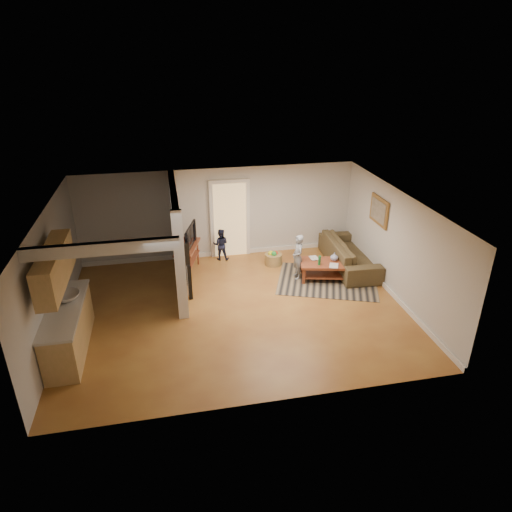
{
  "coord_description": "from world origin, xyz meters",
  "views": [
    {
      "loc": [
        -1.34,
        -8.74,
        5.48
      ],
      "look_at": [
        0.52,
        0.41,
        1.1
      ],
      "focal_mm": 32.0,
      "sensor_mm": 36.0,
      "label": 1
    }
  ],
  "objects_px": {
    "coffee_table": "(325,266)",
    "speaker_left": "(190,282)",
    "sofa": "(348,266)",
    "toddler": "(221,259)",
    "tv_console": "(188,249)",
    "toy_basket": "(273,259)",
    "child": "(297,277)",
    "speaker_right": "(187,265)"
  },
  "relations": [
    {
      "from": "sofa",
      "to": "speaker_right",
      "type": "xyz_separation_m",
      "value": [
        -4.3,
        -0.2,
        0.56
      ]
    },
    {
      "from": "coffee_table",
      "to": "tv_console",
      "type": "height_order",
      "value": "tv_console"
    },
    {
      "from": "sofa",
      "to": "toy_basket",
      "type": "height_order",
      "value": "toy_basket"
    },
    {
      "from": "speaker_right",
      "to": "speaker_left",
      "type": "bearing_deg",
      "value": -112.89
    },
    {
      "from": "speaker_right",
      "to": "child",
      "type": "relative_size",
      "value": 0.95
    },
    {
      "from": "tv_console",
      "to": "child",
      "type": "relative_size",
      "value": 1.11
    },
    {
      "from": "toy_basket",
      "to": "child",
      "type": "height_order",
      "value": "child"
    },
    {
      "from": "tv_console",
      "to": "speaker_right",
      "type": "bearing_deg",
      "value": -79.18
    },
    {
      "from": "toy_basket",
      "to": "child",
      "type": "xyz_separation_m",
      "value": [
        0.42,
        -0.87,
        -0.17
      ]
    },
    {
      "from": "coffee_table",
      "to": "speaker_left",
      "type": "bearing_deg",
      "value": -174.27
    },
    {
      "from": "coffee_table",
      "to": "child",
      "type": "xyz_separation_m",
      "value": [
        -0.66,
        0.2,
        -0.37
      ]
    },
    {
      "from": "coffee_table",
      "to": "speaker_left",
      "type": "xyz_separation_m",
      "value": [
        -3.42,
        -0.34,
        0.07
      ]
    },
    {
      "from": "child",
      "to": "toddler",
      "type": "height_order",
      "value": "child"
    },
    {
      "from": "toy_basket",
      "to": "toddler",
      "type": "xyz_separation_m",
      "value": [
        -1.35,
        0.6,
        -0.17
      ]
    },
    {
      "from": "sofa",
      "to": "child",
      "type": "height_order",
      "value": "child"
    },
    {
      "from": "coffee_table",
      "to": "toddler",
      "type": "distance_m",
      "value": 2.97
    },
    {
      "from": "tv_console",
      "to": "toy_basket",
      "type": "bearing_deg",
      "value": 17.79
    },
    {
      "from": "tv_console",
      "to": "toy_basket",
      "type": "height_order",
      "value": "tv_console"
    },
    {
      "from": "sofa",
      "to": "toddler",
      "type": "distance_m",
      "value": 3.49
    },
    {
      "from": "sofa",
      "to": "speaker_right",
      "type": "relative_size",
      "value": 2.22
    },
    {
      "from": "speaker_left",
      "to": "child",
      "type": "distance_m",
      "value": 2.85
    },
    {
      "from": "speaker_left",
      "to": "tv_console",
      "type": "bearing_deg",
      "value": 75.2
    },
    {
      "from": "sofa",
      "to": "toy_basket",
      "type": "distance_m",
      "value": 2.03
    },
    {
      "from": "sofa",
      "to": "speaker_right",
      "type": "height_order",
      "value": "speaker_right"
    },
    {
      "from": "sofa",
      "to": "coffee_table",
      "type": "relative_size",
      "value": 1.86
    },
    {
      "from": "toy_basket",
      "to": "speaker_right",
      "type": "bearing_deg",
      "value": -163.43
    },
    {
      "from": "speaker_left",
      "to": "toddler",
      "type": "bearing_deg",
      "value": 51.58
    },
    {
      "from": "tv_console",
      "to": "speaker_right",
      "type": "height_order",
      "value": "speaker_right"
    },
    {
      "from": "speaker_left",
      "to": "child",
      "type": "bearing_deg",
      "value": -1.1
    },
    {
      "from": "tv_console",
      "to": "toy_basket",
      "type": "relative_size",
      "value": 2.77
    },
    {
      "from": "toddler",
      "to": "child",
      "type": "bearing_deg",
      "value": 152.86
    },
    {
      "from": "sofa",
      "to": "coffee_table",
      "type": "xyz_separation_m",
      "value": [
        -0.88,
        -0.57,
        0.37
      ]
    },
    {
      "from": "coffee_table",
      "to": "toddler",
      "type": "xyz_separation_m",
      "value": [
        -2.43,
        1.68,
        -0.37
      ]
    },
    {
      "from": "sofa",
      "to": "child",
      "type": "xyz_separation_m",
      "value": [
        -1.54,
        -0.37,
        0.0
      ]
    },
    {
      "from": "toy_basket",
      "to": "toddler",
      "type": "height_order",
      "value": "toddler"
    },
    {
      "from": "coffee_table",
      "to": "speaker_right",
      "type": "height_order",
      "value": "speaker_right"
    },
    {
      "from": "toy_basket",
      "to": "child",
      "type": "relative_size",
      "value": 0.4
    },
    {
      "from": "speaker_left",
      "to": "child",
      "type": "height_order",
      "value": "speaker_left"
    },
    {
      "from": "tv_console",
      "to": "toddler",
      "type": "distance_m",
      "value": 1.34
    },
    {
      "from": "tv_console",
      "to": "child",
      "type": "bearing_deg",
      "value": -0.49
    },
    {
      "from": "toddler",
      "to": "speaker_left",
      "type": "bearing_deg",
      "value": 76.58
    },
    {
      "from": "sofa",
      "to": "toddler",
      "type": "bearing_deg",
      "value": 73.79
    }
  ]
}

